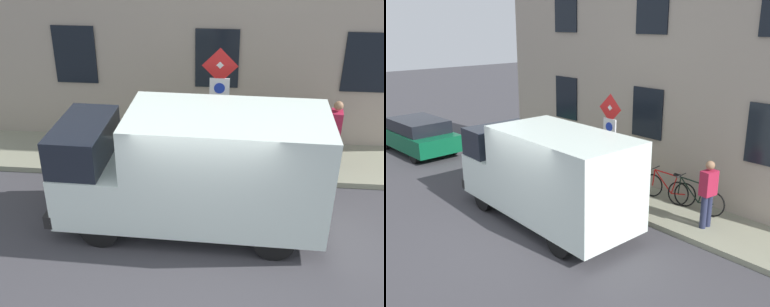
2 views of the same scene
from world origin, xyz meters
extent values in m
plane|color=#3C3B3F|center=(0.00, 0.00, 0.00)|extent=(80.00, 80.00, 0.00)
cube|color=gray|center=(3.23, 0.00, 0.07)|extent=(2.00, 15.35, 0.14)
cube|color=#A49686|center=(4.58, 0.00, 3.78)|extent=(0.70, 13.35, 7.55)
cube|color=black|center=(4.21, -3.67, 2.42)|extent=(0.06, 1.10, 1.50)
cube|color=black|center=(4.21, 0.00, 2.42)|extent=(0.06, 1.10, 1.50)
cube|color=black|center=(4.21, 3.67, 2.42)|extent=(0.06, 1.10, 1.50)
cylinder|color=#474C47|center=(2.48, -0.14, 1.59)|extent=(0.09, 0.09, 2.91)
pyramid|color=silver|center=(2.40, -0.14, 2.80)|extent=(0.04, 0.50, 0.50)
pyramid|color=red|center=(2.40, -0.14, 2.80)|extent=(0.02, 0.56, 0.56)
cube|color=white|center=(2.42, -0.14, 2.25)|extent=(0.04, 0.44, 0.56)
cylinder|color=#1933B2|center=(2.39, -0.14, 2.31)|extent=(0.01, 0.24, 0.24)
pyramid|color=silver|center=(2.40, -0.14, 1.70)|extent=(0.04, 0.50, 0.50)
pyramid|color=red|center=(2.40, -0.14, 1.70)|extent=(0.02, 0.56, 0.56)
cube|color=white|center=(0.51, -0.39, 1.41)|extent=(2.08, 3.84, 2.18)
cube|color=white|center=(0.57, 2.21, 0.87)|extent=(2.03, 1.44, 1.10)
cube|color=black|center=(0.57, 2.42, 1.77)|extent=(1.94, 1.02, 0.84)
cube|color=black|center=(0.58, 2.96, 0.50)|extent=(2.00, 0.20, 0.28)
cylinder|color=black|center=(-0.32, 2.00, 0.38)|extent=(0.24, 0.76, 0.76)
cylinder|color=black|center=(1.44, 1.96, 0.38)|extent=(0.24, 0.76, 0.76)
cylinder|color=black|center=(-0.39, -1.33, 0.38)|extent=(0.24, 0.76, 0.76)
cylinder|color=black|center=(1.37, -1.37, 0.38)|extent=(0.24, 0.76, 0.76)
torus|color=black|center=(3.65, -1.63, 0.47)|extent=(0.19, 0.67, 0.66)
torus|color=black|center=(3.70, -2.68, 0.47)|extent=(0.19, 0.67, 0.66)
cylinder|color=black|center=(3.67, -1.97, 0.68)|extent=(0.06, 0.60, 0.60)
cylinder|color=black|center=(3.67, -2.04, 0.95)|extent=(0.07, 0.73, 0.07)
cylinder|color=black|center=(3.68, -2.33, 0.66)|extent=(0.04, 0.19, 0.55)
cylinder|color=black|center=(3.69, -2.47, 0.43)|extent=(0.06, 0.43, 0.12)
cylinder|color=black|center=(3.65, -1.66, 0.72)|extent=(0.04, 0.09, 0.50)
cube|color=black|center=(3.69, -2.40, 0.97)|extent=(0.09, 0.20, 0.06)
cylinder|color=#262626|center=(3.66, -1.68, 1.02)|extent=(0.46, 0.05, 0.03)
torus|color=black|center=(3.64, -0.76, 0.47)|extent=(0.20, 0.67, 0.66)
torus|color=black|center=(3.72, -1.81, 0.47)|extent=(0.20, 0.67, 0.66)
cylinder|color=red|center=(3.66, -1.10, 0.68)|extent=(0.08, 0.60, 0.60)
cylinder|color=red|center=(3.67, -1.17, 0.95)|extent=(0.09, 0.73, 0.07)
cylinder|color=red|center=(3.69, -1.46, 0.66)|extent=(0.05, 0.19, 0.55)
cylinder|color=red|center=(3.70, -1.60, 0.43)|extent=(0.07, 0.43, 0.12)
cylinder|color=red|center=(3.64, -0.79, 0.72)|extent=(0.04, 0.09, 0.50)
cube|color=black|center=(3.70, -1.53, 0.97)|extent=(0.10, 0.21, 0.06)
cylinder|color=#262626|center=(3.64, -0.81, 1.02)|extent=(0.46, 0.07, 0.03)
cylinder|color=#262B47|center=(2.91, -2.88, 0.56)|extent=(0.16, 0.16, 0.85)
cylinder|color=#262B47|center=(3.09, -2.90, 0.56)|extent=(0.16, 0.16, 0.85)
cube|color=#AA1E3B|center=(3.00, -2.89, 1.30)|extent=(0.43, 0.31, 0.62)
sphere|color=#936B4C|center=(3.00, -2.89, 1.75)|extent=(0.22, 0.22, 0.22)
cylinder|color=#2D5133|center=(2.58, 0.35, 0.59)|extent=(0.44, 0.44, 0.90)
camera|label=1|loc=(-7.60, -0.48, 6.05)|focal=45.06mm
camera|label=2|loc=(-5.89, -7.88, 4.99)|focal=40.23mm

